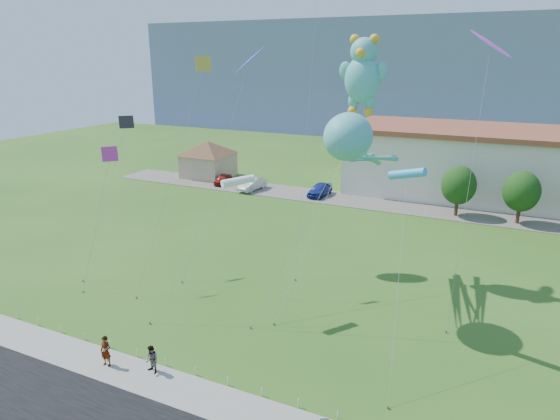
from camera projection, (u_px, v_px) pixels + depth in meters
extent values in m
plane|color=#2B5518|center=(194.00, 358.00, 28.23)|extent=(160.00, 160.00, 0.00)
cube|color=gray|center=(164.00, 385.00, 25.85)|extent=(80.00, 2.50, 0.10)
cube|color=#59544C|center=(367.00, 202.00, 58.40)|extent=(70.00, 6.00, 0.06)
cube|color=slate|center=(462.00, 72.00, 128.03)|extent=(160.00, 50.00, 25.00)
cube|color=tan|center=(208.00, 166.00, 70.42)|extent=(6.00, 6.00, 3.20)
pyramid|color=brown|center=(208.00, 148.00, 69.68)|extent=(9.20, 9.20, 1.80)
cylinder|color=white|center=(16.00, 315.00, 32.39)|extent=(0.05, 0.05, 0.50)
cylinder|color=white|center=(38.00, 322.00, 31.57)|extent=(0.05, 0.05, 0.50)
cylinder|color=white|center=(61.00, 329.00, 30.75)|extent=(0.05, 0.05, 0.50)
cylinder|color=white|center=(85.00, 336.00, 29.92)|extent=(0.05, 0.05, 0.50)
cylinder|color=white|center=(110.00, 344.00, 29.10)|extent=(0.05, 0.05, 0.50)
cylinder|color=white|center=(137.00, 353.00, 28.27)|extent=(0.05, 0.05, 0.50)
cylinder|color=white|center=(165.00, 362.00, 27.45)|extent=(0.05, 0.05, 0.50)
cylinder|color=white|center=(196.00, 371.00, 26.62)|extent=(0.05, 0.05, 0.50)
cylinder|color=white|center=(228.00, 381.00, 25.80)|extent=(0.05, 0.05, 0.50)
cylinder|color=white|center=(262.00, 392.00, 24.98)|extent=(0.05, 0.05, 0.50)
cylinder|color=white|center=(298.00, 403.00, 24.15)|extent=(0.05, 0.05, 0.50)
cylinder|color=white|center=(338.00, 415.00, 23.33)|extent=(0.05, 0.05, 0.50)
cylinder|color=#3F2B19|center=(456.00, 206.00, 53.10)|extent=(0.36, 0.36, 2.20)
ellipsoid|color=#14380F|center=(459.00, 185.00, 52.43)|extent=(3.60, 3.60, 4.14)
cylinder|color=#3F2B19|center=(518.00, 213.00, 50.63)|extent=(0.36, 0.36, 2.20)
ellipsoid|color=#14380F|center=(522.00, 191.00, 49.95)|extent=(3.60, 3.60, 4.14)
imported|color=gray|center=(106.00, 351.00, 27.13)|extent=(0.68, 0.48, 1.76)
imported|color=gray|center=(152.00, 360.00, 26.53)|extent=(0.89, 0.77, 1.58)
imported|color=maroon|center=(223.00, 179.00, 66.39)|extent=(2.27, 4.03, 1.29)
imported|color=#ADAEB4|center=(252.00, 184.00, 63.42)|extent=(2.05, 4.76, 1.53)
imported|color=navy|center=(320.00, 189.00, 60.75)|extent=(2.01, 4.63, 1.56)
ellipsoid|color=teal|center=(348.00, 137.00, 30.42)|extent=(2.95, 3.83, 2.95)
sphere|color=white|center=(334.00, 133.00, 29.54)|extent=(0.46, 0.46, 0.46)
sphere|color=white|center=(351.00, 135.00, 29.11)|extent=(0.46, 0.46, 0.46)
cylinder|color=slate|center=(251.00, 327.00, 31.25)|extent=(0.10, 0.10, 0.16)
cylinder|color=gray|center=(295.00, 241.00, 30.51)|extent=(4.30, 4.05, 10.70)
ellipsoid|color=teal|center=(363.00, 80.00, 36.36)|extent=(2.68, 2.28, 3.35)
sphere|color=teal|center=(364.00, 51.00, 35.79)|extent=(1.96, 1.96, 1.96)
sphere|color=gold|center=(355.00, 39.00, 35.84)|extent=(0.72, 0.72, 0.72)
sphere|color=gold|center=(375.00, 39.00, 35.25)|extent=(0.72, 0.72, 0.72)
sphere|color=gold|center=(361.00, 53.00, 35.11)|extent=(0.72, 0.72, 0.72)
ellipsoid|color=teal|center=(345.00, 71.00, 36.73)|extent=(0.93, 0.66, 1.30)
ellipsoid|color=teal|center=(381.00, 71.00, 35.63)|extent=(0.93, 0.66, 1.30)
ellipsoid|color=teal|center=(354.00, 101.00, 37.07)|extent=(0.83, 0.72, 1.34)
ellipsoid|color=teal|center=(370.00, 101.00, 36.56)|extent=(0.83, 0.72, 1.34)
sphere|color=gold|center=(352.00, 111.00, 37.11)|extent=(0.72, 0.72, 0.72)
sphere|color=gold|center=(369.00, 112.00, 36.60)|extent=(0.72, 0.72, 0.72)
cylinder|color=slate|center=(274.00, 324.00, 31.66)|extent=(0.10, 0.10, 0.16)
cylinder|color=gray|center=(321.00, 210.00, 34.36)|extent=(1.76, 11.30, 12.10)
cube|color=black|center=(126.00, 122.00, 38.29)|extent=(1.29, 1.29, 0.86)
cylinder|color=slate|center=(83.00, 281.00, 37.77)|extent=(0.10, 0.10, 0.16)
cylinder|color=gray|center=(105.00, 202.00, 38.05)|extent=(1.09, 5.05, 11.17)
cube|color=#CA2D8C|center=(110.00, 154.00, 35.62)|extent=(1.29, 1.29, 0.86)
cylinder|color=slate|center=(83.00, 292.00, 36.02)|extent=(0.10, 0.10, 0.16)
cylinder|color=gray|center=(96.00, 224.00, 35.84)|extent=(0.80, 3.20, 9.31)
cone|color=#282AE7|center=(249.00, 59.00, 38.70)|extent=(1.80, 1.33, 1.33)
cylinder|color=slate|center=(182.00, 282.00, 37.54)|extent=(0.10, 0.10, 0.16)
cylinder|color=gray|center=(216.00, 170.00, 38.14)|extent=(1.88, 7.73, 15.76)
cylinder|color=white|center=(238.00, 181.00, 31.40)|extent=(0.50, 2.25, 0.87)
cylinder|color=slate|center=(150.00, 323.00, 31.76)|extent=(0.10, 0.10, 0.16)
cylinder|color=gray|center=(194.00, 253.00, 31.60)|extent=(4.13, 4.55, 8.47)
cylinder|color=#33A1E5|center=(407.00, 174.00, 28.01)|extent=(0.50, 2.25, 0.87)
cylinder|color=slate|center=(388.00, 407.00, 24.11)|extent=(0.10, 0.10, 0.16)
cylinder|color=gray|center=(398.00, 283.00, 26.08)|extent=(1.36, 7.30, 9.68)
cube|color=gold|center=(203.00, 64.00, 34.83)|extent=(1.29, 1.29, 0.86)
cylinder|color=slate|center=(136.00, 297.00, 35.13)|extent=(0.10, 0.10, 0.16)
cylinder|color=gray|center=(170.00, 182.00, 35.00)|extent=(2.39, 6.19, 15.50)
cone|color=#B12FBE|center=(491.00, 43.00, 31.91)|extent=(1.80, 1.33, 1.33)
cylinder|color=slate|center=(446.00, 332.00, 30.75)|extent=(0.10, 0.10, 0.16)
cylinder|color=gray|center=(469.00, 186.00, 31.35)|extent=(0.18, 7.27, 16.80)
cylinder|color=slate|center=(295.00, 280.00, 37.95)|extent=(0.10, 0.10, 0.16)
cylinder|color=gray|center=(307.00, 127.00, 37.34)|extent=(0.87, 5.86, 22.27)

